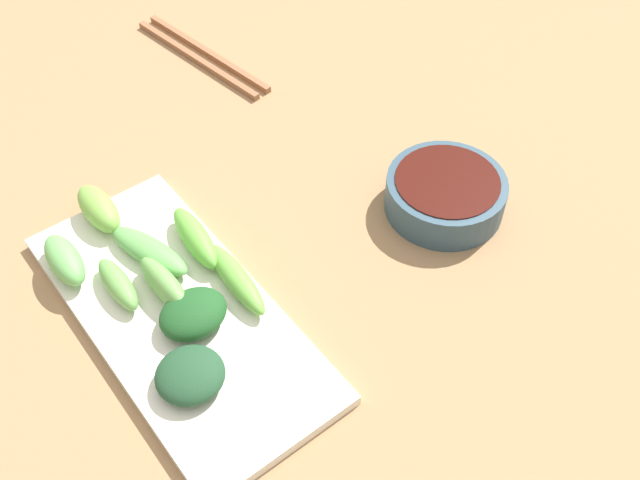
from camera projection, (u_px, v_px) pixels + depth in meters
tabletop at (287, 271)px, 0.74m from camera, size 2.10×2.10×0.02m
sauce_bowl at (445, 193)px, 0.76m from camera, size 0.12×0.12×0.04m
serving_plate at (179, 315)px, 0.68m from camera, size 0.15×0.34×0.01m
broccoli_stalk_0 at (99, 209)px, 0.74m from camera, size 0.03×0.07×0.03m
broccoli_stalk_1 at (149, 251)px, 0.71m from camera, size 0.06×0.10×0.02m
broccoli_leafy_2 at (190, 375)px, 0.62m from camera, size 0.07×0.07×0.02m
broccoli_stalk_3 at (118, 284)px, 0.68m from camera, size 0.02×0.07×0.02m
broccoli_stalk_4 at (238, 281)px, 0.69m from camera, size 0.03×0.10×0.02m
broccoli_stalk_5 at (65, 260)px, 0.70m from camera, size 0.03×0.07×0.03m
broccoli_stalk_6 at (165, 285)px, 0.68m from camera, size 0.03×0.08×0.03m
broccoli_leafy_7 at (193, 314)px, 0.66m from camera, size 0.07×0.06×0.03m
broccoli_stalk_8 at (195, 238)px, 0.72m from camera, size 0.03×0.09×0.03m
chopsticks at (202, 56)px, 0.95m from camera, size 0.06×0.23×0.01m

